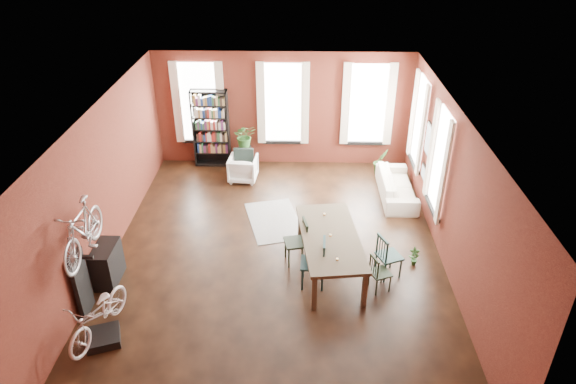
{
  "coord_description": "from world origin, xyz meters",
  "views": [
    {
      "loc": [
        0.49,
        -8.84,
        6.64
      ],
      "look_at": [
        0.24,
        0.6,
        1.23
      ],
      "focal_mm": 32.0,
      "sensor_mm": 36.0,
      "label": 1
    }
  ],
  "objects_px": {
    "bicycle_floor": "(94,297)",
    "dining_chair_c": "(380,273)",
    "dining_chair_d": "(389,256)",
    "bike_trainer": "(103,338)",
    "dining_chair_b": "(296,242)",
    "bookshelf": "(211,129)",
    "dining_chair_a": "(313,263)",
    "dining_table": "(330,253)",
    "plant_stand": "(245,158)",
    "cream_sofa": "(397,182)",
    "console_table": "(107,264)",
    "white_armchair": "(243,167)"
  },
  "relations": [
    {
      "from": "dining_chair_d",
      "to": "console_table",
      "type": "bearing_deg",
      "value": 70.18
    },
    {
      "from": "dining_chair_c",
      "to": "bookshelf",
      "type": "height_order",
      "value": "bookshelf"
    },
    {
      "from": "dining_chair_b",
      "to": "dining_chair_a",
      "type": "bearing_deg",
      "value": 12.33
    },
    {
      "from": "console_table",
      "to": "dining_table",
      "type": "bearing_deg",
      "value": 5.85
    },
    {
      "from": "bicycle_floor",
      "to": "dining_chair_d",
      "type": "bearing_deg",
      "value": 34.73
    },
    {
      "from": "dining_chair_d",
      "to": "bookshelf",
      "type": "bearing_deg",
      "value": 18.18
    },
    {
      "from": "dining_chair_a",
      "to": "dining_chair_b",
      "type": "distance_m",
      "value": 0.81
    },
    {
      "from": "bike_trainer",
      "to": "bicycle_floor",
      "type": "xyz_separation_m",
      "value": [
        -0.0,
        0.04,
        0.88
      ]
    },
    {
      "from": "dining_chair_a",
      "to": "dining_table",
      "type": "bearing_deg",
      "value": 145.94
    },
    {
      "from": "bookshelf",
      "to": "dining_table",
      "type": "bearing_deg",
      "value": -56.82
    },
    {
      "from": "bookshelf",
      "to": "cream_sofa",
      "type": "distance_m",
      "value": 5.28
    },
    {
      "from": "dining_chair_a",
      "to": "bookshelf",
      "type": "distance_m",
      "value": 5.93
    },
    {
      "from": "dining_chair_c",
      "to": "white_armchair",
      "type": "bearing_deg",
      "value": 12.39
    },
    {
      "from": "dining_chair_d",
      "to": "dining_chair_c",
      "type": "bearing_deg",
      "value": 129.58
    },
    {
      "from": "dining_chair_a",
      "to": "bookshelf",
      "type": "height_order",
      "value": "bookshelf"
    },
    {
      "from": "dining_chair_c",
      "to": "bike_trainer",
      "type": "xyz_separation_m",
      "value": [
        -4.91,
        -1.51,
        -0.31
      ]
    },
    {
      "from": "plant_stand",
      "to": "console_table",
      "type": "bearing_deg",
      "value": -114.08
    },
    {
      "from": "dining_table",
      "to": "plant_stand",
      "type": "relative_size",
      "value": 3.7
    },
    {
      "from": "plant_stand",
      "to": "bicycle_floor",
      "type": "height_order",
      "value": "bicycle_floor"
    },
    {
      "from": "white_armchair",
      "to": "dining_chair_d",
      "type": "bearing_deg",
      "value": 134.68
    },
    {
      "from": "cream_sofa",
      "to": "bicycle_floor",
      "type": "xyz_separation_m",
      "value": [
        -5.81,
        -5.09,
        0.55
      ]
    },
    {
      "from": "dining_chair_a",
      "to": "bike_trainer",
      "type": "distance_m",
      "value": 3.98
    },
    {
      "from": "dining_table",
      "to": "bookshelf",
      "type": "distance_m",
      "value": 5.72
    },
    {
      "from": "dining_chair_b",
      "to": "dining_chair_d",
      "type": "distance_m",
      "value": 1.91
    },
    {
      "from": "dining_chair_c",
      "to": "plant_stand",
      "type": "xyz_separation_m",
      "value": [
        -3.13,
        5.07,
        -0.06
      ]
    },
    {
      "from": "plant_stand",
      "to": "cream_sofa",
      "type": "bearing_deg",
      "value": -19.81
    },
    {
      "from": "plant_stand",
      "to": "dining_table",
      "type": "bearing_deg",
      "value": -64.19
    },
    {
      "from": "bicycle_floor",
      "to": "dining_chair_c",
      "type": "bearing_deg",
      "value": 31.06
    },
    {
      "from": "bike_trainer",
      "to": "console_table",
      "type": "xyz_separation_m",
      "value": [
        -0.42,
        1.63,
        0.32
      ]
    },
    {
      "from": "dining_chair_d",
      "to": "white_armchair",
      "type": "xyz_separation_m",
      "value": [
        -3.33,
        3.97,
        -0.1
      ]
    },
    {
      "from": "dining_chair_c",
      "to": "dining_chair_d",
      "type": "xyz_separation_m",
      "value": [
        0.22,
        0.43,
        0.08
      ]
    },
    {
      "from": "dining_chair_d",
      "to": "bike_trainer",
      "type": "xyz_separation_m",
      "value": [
        -5.14,
        -1.94,
        -0.4
      ]
    },
    {
      "from": "dining_chair_c",
      "to": "cream_sofa",
      "type": "height_order",
      "value": "cream_sofa"
    },
    {
      "from": "dining_chair_b",
      "to": "bike_trainer",
      "type": "distance_m",
      "value": 4.05
    },
    {
      "from": "dining_chair_c",
      "to": "bike_trainer",
      "type": "relative_size",
      "value": 1.44
    },
    {
      "from": "dining_chair_a",
      "to": "white_armchair",
      "type": "height_order",
      "value": "dining_chair_a"
    },
    {
      "from": "bike_trainer",
      "to": "cream_sofa",
      "type": "bearing_deg",
      "value": 41.44
    },
    {
      "from": "dining_chair_a",
      "to": "bicycle_floor",
      "type": "height_order",
      "value": "bicycle_floor"
    },
    {
      "from": "dining_table",
      "to": "dining_chair_c",
      "type": "xyz_separation_m",
      "value": [
        0.95,
        -0.57,
        -0.02
      ]
    },
    {
      "from": "dining_chair_b",
      "to": "dining_chair_c",
      "type": "bearing_deg",
      "value": 50.21
    },
    {
      "from": "bookshelf",
      "to": "bicycle_floor",
      "type": "xyz_separation_m",
      "value": [
        -0.86,
        -6.79,
        -0.14
      ]
    },
    {
      "from": "dining_chair_d",
      "to": "console_table",
      "type": "relative_size",
      "value": 1.19
    },
    {
      "from": "dining_chair_a",
      "to": "console_table",
      "type": "distance_m",
      "value": 4.04
    },
    {
      "from": "dining_chair_d",
      "to": "cream_sofa",
      "type": "distance_m",
      "value": 3.26
    },
    {
      "from": "dining_chair_b",
      "to": "bike_trainer",
      "type": "height_order",
      "value": "dining_chair_b"
    },
    {
      "from": "bicycle_floor",
      "to": "white_armchair",
      "type": "bearing_deg",
      "value": 87.26
    },
    {
      "from": "dining_table",
      "to": "dining_chair_b",
      "type": "height_order",
      "value": "dining_chair_b"
    },
    {
      "from": "bike_trainer",
      "to": "white_armchair",
      "type": "bearing_deg",
      "value": 72.98
    },
    {
      "from": "dining_chair_b",
      "to": "bookshelf",
      "type": "height_order",
      "value": "bookshelf"
    },
    {
      "from": "dining_chair_c",
      "to": "console_table",
      "type": "height_order",
      "value": "console_table"
    }
  ]
}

